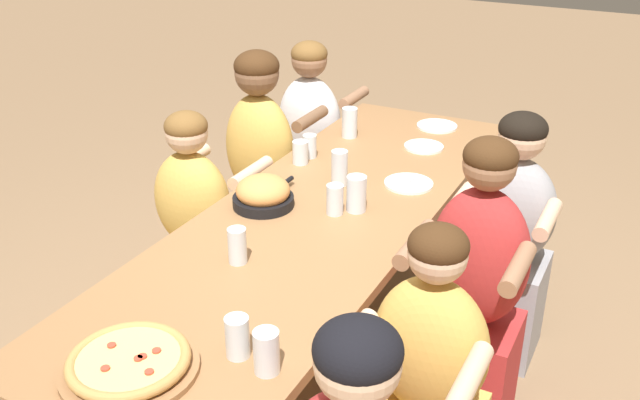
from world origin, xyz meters
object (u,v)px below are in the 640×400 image
at_px(diner_far_right, 310,153).
at_px(diner_far_center, 196,241).
at_px(skillet_bowl, 263,194).
at_px(drinking_glass_i, 237,246).
at_px(empty_plate_b, 424,147).
at_px(drinking_glass_d, 335,201).
at_px(diner_near_midright, 507,249).
at_px(drinking_glass_h, 356,196).
at_px(diner_near_center, 474,304).
at_px(drinking_glass_g, 339,168).
at_px(drinking_glass_b, 300,153).
at_px(drinking_glass_a, 310,147).
at_px(empty_plate_c, 437,126).
at_px(diner_far_midright, 261,179).
at_px(drinking_glass_c, 350,124).
at_px(drinking_glass_f, 237,339).
at_px(empty_plate_a, 409,184).
at_px(pizza_board_main, 129,363).
at_px(drinking_glass_e, 267,354).
at_px(diner_near_midleft, 425,400).

height_order(diner_far_right, diner_far_center, diner_far_right).
distance_m(skillet_bowl, drinking_glass_i, 0.43).
bearing_deg(empty_plate_b, diner_far_right, 69.80).
bearing_deg(drinking_glass_d, empty_plate_b, -5.12).
relative_size(diner_near_midright, diner_far_right, 0.97).
bearing_deg(drinking_glass_d, drinking_glass_h, -44.90).
bearing_deg(empty_plate_b, diner_near_center, -147.99).
relative_size(drinking_glass_g, drinking_glass_i, 1.18).
height_order(drinking_glass_b, drinking_glass_i, drinking_glass_i).
distance_m(drinking_glass_a, diner_near_center, 1.06).
height_order(drinking_glass_h, diner_near_center, diner_near_center).
bearing_deg(diner_far_right, drinking_glass_g, -55.11).
distance_m(empty_plate_c, diner_far_midright, 0.93).
distance_m(drinking_glass_a, drinking_glass_b, 0.08).
height_order(drinking_glass_g, diner_near_center, diner_near_center).
xyz_separation_m(drinking_glass_c, drinking_glass_f, (-1.67, -0.45, -0.01)).
bearing_deg(drinking_glass_c, drinking_glass_i, -172.20).
relative_size(drinking_glass_d, diner_far_right, 0.10).
xyz_separation_m(drinking_glass_a, drinking_glass_d, (-0.46, -0.35, 0.01)).
bearing_deg(drinking_glass_c, drinking_glass_a, 171.04).
bearing_deg(empty_plate_a, skillet_bowl, 135.70).
xyz_separation_m(empty_plate_a, diner_far_midright, (0.18, 0.84, -0.22)).
xyz_separation_m(skillet_bowl, diner_near_center, (0.08, -0.84, -0.30)).
bearing_deg(pizza_board_main, drinking_glass_e, -62.41).
relative_size(drinking_glass_d, diner_far_center, 0.11).
height_order(drinking_glass_b, diner_near_center, diner_near_center).
xyz_separation_m(drinking_glass_c, drinking_glass_e, (-1.69, -0.55, -0.01)).
bearing_deg(empty_plate_b, drinking_glass_b, 135.09).
height_order(empty_plate_b, diner_near_center, diner_near_center).
bearing_deg(empty_plate_c, diner_near_center, -154.01).
xyz_separation_m(pizza_board_main, empty_plate_c, (2.19, -0.11, -0.02)).
height_order(pizza_board_main, diner_near_midleft, diner_near_midleft).
bearing_deg(empty_plate_a, diner_far_midright, 77.70).
bearing_deg(drinking_glass_h, drinking_glass_d, 135.10).
relative_size(empty_plate_b, diner_near_midleft, 0.17).
distance_m(pizza_board_main, diner_far_right, 2.26).
xyz_separation_m(empty_plate_c, drinking_glass_f, (-2.00, -0.11, 0.05)).
bearing_deg(diner_far_right, diner_far_center, -90.00).
bearing_deg(drinking_glass_f, diner_far_midright, 29.55).
distance_m(empty_plate_a, drinking_glass_a, 0.52).
xyz_separation_m(drinking_glass_d, diner_near_midleft, (-0.51, -0.57, -0.35)).
bearing_deg(drinking_glass_g, diner_near_midleft, -138.58).
relative_size(pizza_board_main, drinking_glass_a, 3.49).
relative_size(empty_plate_c, drinking_glass_b, 1.95).
xyz_separation_m(drinking_glass_b, drinking_glass_c, (0.40, -0.05, 0.02)).
relative_size(drinking_glass_b, drinking_glass_g, 0.70).
xyz_separation_m(skillet_bowl, empty_plate_c, (1.17, -0.31, -0.05)).
distance_m(diner_far_right, diner_near_center, 1.64).
bearing_deg(diner_far_center, drinking_glass_i, -41.08).
distance_m(empty_plate_b, diner_far_right, 0.84).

